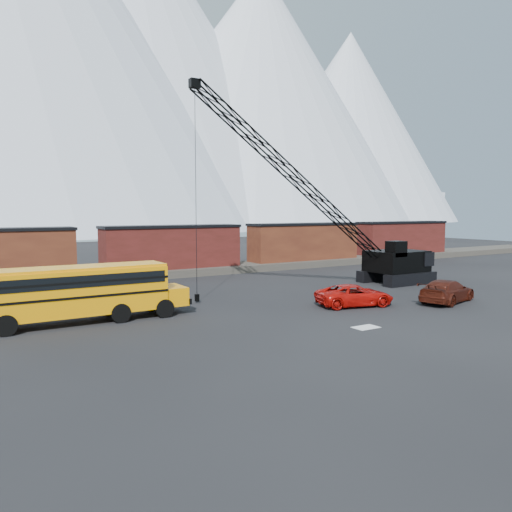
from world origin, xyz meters
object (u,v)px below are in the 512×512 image
Objects in this scene: school_bus at (81,291)px; red_pickup at (355,295)px; crawler_crane at (316,195)px; maroon_suv at (447,291)px.

red_pickup is at bearing -14.78° from school_bus.
school_bus is 0.53× the size of crawler_crane.
maroon_suv is 11.90m from crawler_crane.
school_bus is 2.26× the size of red_pickup.
crawler_crane is at bearing 11.54° from maroon_suv.
crawler_crane is (1.75, 6.40, 6.75)m from red_pickup.
red_pickup is 0.95× the size of maroon_suv.
red_pickup is (16.47, -4.34, -1.08)m from school_bus.
crawler_crane is (-4.52, 8.76, 6.67)m from maroon_suv.
school_bus is at bearing 57.84° from maroon_suv.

